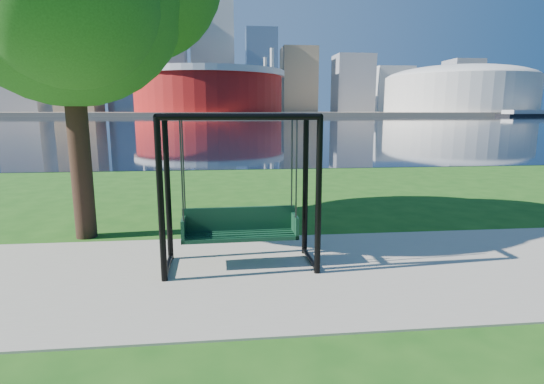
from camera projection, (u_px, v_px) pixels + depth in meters
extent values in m
plane|color=#1E5114|center=(275.00, 263.00, 7.39)|extent=(900.00, 900.00, 0.00)
cube|color=#9E937F|center=(278.00, 273.00, 6.90)|extent=(120.00, 4.00, 0.03)
cube|color=black|center=(230.00, 122.00, 107.01)|extent=(900.00, 180.00, 0.02)
cube|color=#937F60|center=(227.00, 113.00, 306.07)|extent=(900.00, 228.00, 2.00)
cylinder|color=maroon|center=(209.00, 92.00, 233.43)|extent=(80.00, 80.00, 22.00)
cylinder|color=silver|center=(209.00, 74.00, 231.65)|extent=(83.00, 83.00, 3.00)
cylinder|color=silver|center=(265.00, 85.00, 254.47)|extent=(2.00, 2.00, 32.00)
cylinder|color=silver|center=(153.00, 84.00, 247.63)|extent=(2.00, 2.00, 32.00)
cylinder|color=silver|center=(140.00, 80.00, 210.52)|extent=(2.00, 2.00, 32.00)
cylinder|color=silver|center=(272.00, 81.00, 217.35)|extent=(2.00, 2.00, 32.00)
cylinder|color=beige|center=(458.00, 95.00, 248.68)|extent=(84.00, 84.00, 20.00)
ellipsoid|color=beige|center=(459.00, 79.00, 246.99)|extent=(84.00, 84.00, 15.12)
cube|color=gray|center=(21.00, 66.00, 289.43)|extent=(28.00, 28.00, 62.00)
cube|color=#998466|center=(75.00, 45.00, 281.38)|extent=(26.00, 26.00, 88.00)
cube|color=slate|center=(129.00, 46.00, 308.25)|extent=(30.00, 24.00, 95.00)
cube|color=gray|center=(168.00, 59.00, 293.99)|extent=(24.00, 24.00, 72.00)
cube|color=silver|center=(213.00, 59.00, 325.66)|extent=(32.00, 28.00, 80.00)
cube|color=slate|center=(261.00, 71.00, 306.94)|extent=(22.00, 22.00, 58.00)
cube|color=#998466|center=(298.00, 80.00, 325.64)|extent=(26.00, 26.00, 48.00)
cube|color=gray|center=(353.00, 84.00, 320.59)|extent=(28.00, 24.00, 42.00)
cube|color=silver|center=(391.00, 90.00, 349.73)|extent=(30.00, 26.00, 36.00)
cube|color=gray|center=(462.00, 86.00, 335.01)|extent=(24.00, 24.00, 40.00)
cube|color=#998466|center=(497.00, 92.00, 354.57)|extent=(26.00, 26.00, 32.00)
cylinder|color=black|center=(161.00, 203.00, 6.31)|extent=(0.10, 0.10, 2.52)
cylinder|color=black|center=(319.00, 198.00, 6.63)|extent=(0.10, 0.10, 2.52)
cylinder|color=black|center=(168.00, 191.00, 7.27)|extent=(0.10, 0.10, 2.52)
cylinder|color=black|center=(305.00, 187.00, 7.58)|extent=(0.10, 0.10, 2.52)
cylinder|color=black|center=(240.00, 117.00, 6.23)|extent=(2.41, 0.17, 0.10)
cylinder|color=black|center=(237.00, 116.00, 7.19)|extent=(2.41, 0.17, 0.10)
cylinder|color=black|center=(161.00, 117.00, 6.55)|extent=(0.13, 0.99, 0.10)
cylinder|color=black|center=(168.00, 266.00, 7.01)|extent=(0.11, 0.99, 0.08)
cylinder|color=black|center=(313.00, 116.00, 6.87)|extent=(0.13, 0.99, 0.10)
cylinder|color=black|center=(310.00, 259.00, 7.32)|extent=(0.11, 0.99, 0.08)
cube|color=black|center=(240.00, 236.00, 7.08)|extent=(1.93, 0.55, 0.07)
cube|color=black|center=(239.00, 219.00, 7.24)|extent=(1.92, 0.11, 0.42)
cube|color=black|center=(184.00, 229.00, 6.93)|extent=(0.07, 0.49, 0.37)
cube|color=black|center=(295.00, 225.00, 7.17)|extent=(0.07, 0.49, 0.37)
cylinder|color=#2E2E32|center=(182.00, 172.00, 6.55)|extent=(0.03, 0.03, 1.59)
cylinder|color=#2E2E32|center=(296.00, 170.00, 6.79)|extent=(0.03, 0.03, 1.59)
cylinder|color=#2E2E32|center=(184.00, 169.00, 6.95)|extent=(0.03, 0.03, 1.59)
cylinder|color=#2E2E32|center=(292.00, 167.00, 7.19)|extent=(0.03, 0.03, 1.59)
cylinder|color=black|center=(79.00, 136.00, 8.52)|extent=(0.42, 0.42, 4.20)
cube|color=black|center=(527.00, 115.00, 203.88)|extent=(32.57, 15.76, 1.26)
cube|color=beige|center=(527.00, 112.00, 203.59)|extent=(26.08, 12.71, 1.89)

